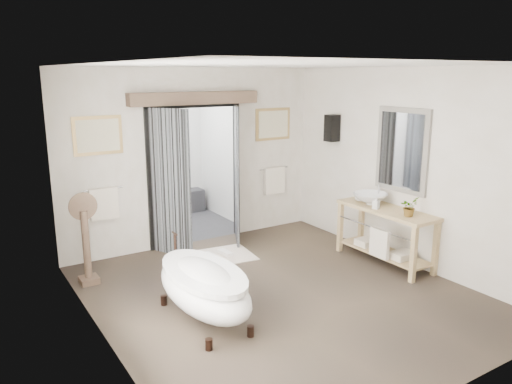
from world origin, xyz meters
TOP-DOWN VIEW (x-y plane):
  - ground_plane at (0.00, 0.00)m, footprint 5.00×5.00m
  - room_shell at (-0.04, -0.13)m, footprint 4.52×5.02m
  - shower_room at (0.00, 3.99)m, footprint 2.22×2.01m
  - back_wall_dressing at (0.00, 2.32)m, footprint 3.82×0.76m
  - clawfoot_tub at (-1.15, -0.09)m, footprint 0.78×1.73m
  - vanity at (1.95, 0.07)m, footprint 0.57×1.60m
  - pedestal_mirror at (-2.02, 1.70)m, footprint 0.38×0.24m
  - rug at (-0.11, 1.64)m, footprint 1.29×0.94m
  - slippers at (-0.05, 1.64)m, footprint 0.39×0.29m
  - basin at (1.93, 0.39)m, footprint 0.61×0.61m
  - plant at (1.93, -0.37)m, footprint 0.29×0.27m
  - soap_bottle_a at (1.82, 0.16)m, footprint 0.10×0.11m
  - soap_bottle_b at (1.95, 0.64)m, footprint 0.17×0.17m

SIDE VIEW (x-z plane):
  - ground_plane at x=0.00m, z-range 0.00..0.00m
  - rug at x=-0.11m, z-range 0.00..0.01m
  - slippers at x=-0.05m, z-range 0.01..0.07m
  - clawfoot_tub at x=-1.15m, z-range -0.01..0.84m
  - vanity at x=1.95m, z-range 0.08..0.93m
  - pedestal_mirror at x=-2.02m, z-range -0.09..1.19m
  - shower_room at x=0.00m, z-range -0.35..2.16m
  - basin at x=1.93m, z-range 0.85..1.03m
  - soap_bottle_b at x=1.95m, z-range 0.85..1.03m
  - soap_bottle_a at x=1.82m, z-range 0.85..1.04m
  - plant at x=1.93m, z-range 0.85..1.13m
  - back_wall_dressing at x=0.00m, z-range 0.30..2.82m
  - room_shell at x=-0.04m, z-range 0.40..3.31m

